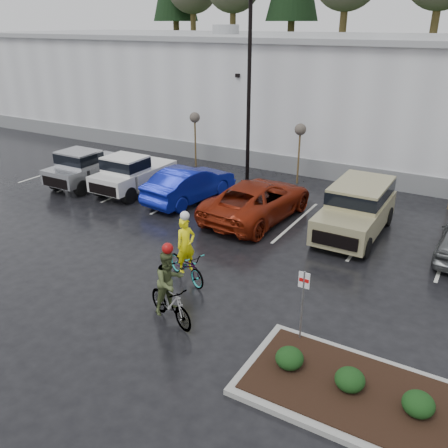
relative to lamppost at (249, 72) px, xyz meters
The scene contains 19 objects.
ground 13.87m from the lamppost, 71.57° to the right, with size 120.00×120.00×0.00m, color black.
warehouse 10.95m from the lamppost, 68.18° to the left, with size 60.50×15.50×7.20m.
wooded_ridge 33.35m from the lamppost, 83.09° to the left, with size 80.00×25.00×6.00m, color #20411B.
lamppost is the anchor object (origin of this frame).
sapling_west 5.07m from the lamppost, 165.96° to the left, with size 0.60×0.60×3.20m.
sapling_mid 4.00m from the lamppost, 21.80° to the left, with size 0.60×0.60×3.20m.
curb_island 17.93m from the lamppost, 49.76° to the right, with size 8.00×3.00×0.15m, color gray.
mulch_bed 17.90m from the lamppost, 49.76° to the right, with size 7.60×2.60×0.04m, color black.
shrub_a 16.15m from the lamppost, 58.39° to the right, with size 0.70×0.70×0.52m, color black.
shrub_b 16.94m from the lamppost, 53.84° to the right, with size 0.70×0.70×0.52m, color black.
shrub_c 17.83m from the lamppost, 49.76° to the right, with size 0.70×0.70×0.52m, color black.
fire_lane_sign 14.78m from the lamppost, 56.54° to the right, with size 0.30×0.05×2.20m.
pickup_silver 9.47m from the lamppost, 147.30° to the right, with size 2.10×5.20×1.96m, color #B4B7BD, non-canonical shape.
pickup_white 7.48m from the lamppost, 135.66° to the right, with size 2.10×5.20×1.96m, color silver, non-canonical shape.
car_blue 6.41m from the lamppost, 103.48° to the right, with size 1.77×5.07×1.67m, color #0E1A9D.
car_red 7.13m from the lamppost, 57.30° to the right, with size 2.79×6.06×1.68m, color maroon.
suv_tan 9.33m from the lamppost, 30.12° to the right, with size 2.20×5.10×2.06m, color #9A9268, non-canonical shape.
cyclist_hivis 12.04m from the lamppost, 72.89° to the right, with size 2.15×1.48×2.47m.
cyclist_olive 14.21m from the lamppost, 71.74° to the right, with size 2.00×1.18×2.50m.
Camera 1 is at (7.34, -9.89, 8.01)m, focal length 38.00 mm.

